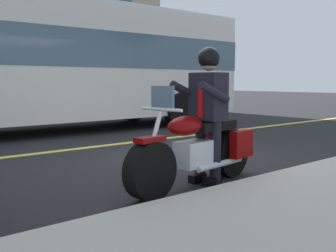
% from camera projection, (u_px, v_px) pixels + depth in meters
% --- Properties ---
extents(ground_plane, '(80.00, 80.00, 0.00)m').
position_uv_depth(ground_plane, '(177.00, 159.00, 6.75)').
color(ground_plane, black).
extents(lane_center_stripe, '(60.00, 0.16, 0.01)m').
position_uv_depth(lane_center_stripe, '(113.00, 145.00, 8.27)').
color(lane_center_stripe, '#E5DB4C').
rests_on(lane_center_stripe, ground_plane).
extents(motorcycle_main, '(2.22, 0.78, 1.26)m').
position_uv_depth(motorcycle_main, '(198.00, 150.00, 4.99)').
color(motorcycle_main, black).
rests_on(motorcycle_main, ground_plane).
extents(rider_main, '(0.67, 0.61, 1.74)m').
position_uv_depth(rider_main, '(208.00, 103.00, 5.06)').
color(rider_main, black).
rests_on(rider_main, ground_plane).
extents(bus_near, '(11.05, 2.70, 3.30)m').
position_uv_depth(bus_near, '(55.00, 59.00, 10.20)').
color(bus_near, white).
rests_on(bus_near, ground_plane).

